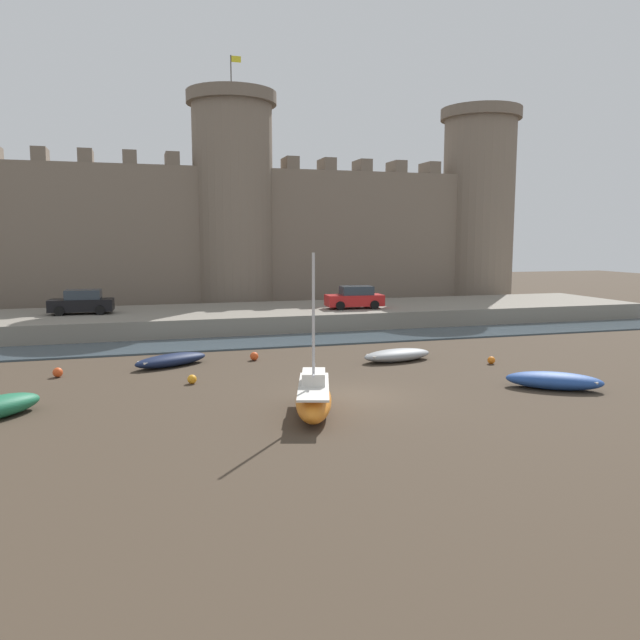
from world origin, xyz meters
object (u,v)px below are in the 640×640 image
mooring_buoy_off_centre (58,372)px  car_quay_east (82,302)px  mooring_buoy_near_shore (491,360)px  car_quay_west (355,298)px  rowboat_midflat_left (397,355)px  mooring_buoy_near_channel (254,356)px  rowboat_midflat_centre (171,360)px  mooring_buoy_mid_mud (192,379)px  sailboat_near_channel_right (314,397)px  rowboat_foreground_left (554,380)px

mooring_buoy_off_centre → car_quay_east: 14.40m
mooring_buoy_near_shore → car_quay_west: size_ratio=0.09×
rowboat_midflat_left → mooring_buoy_near_channel: bearing=161.9°
rowboat_midflat_centre → rowboat_midflat_left: size_ratio=1.00×
rowboat_midflat_left → mooring_buoy_off_centre: size_ratio=9.03×
car_quay_east → mooring_buoy_mid_mud: bearing=-71.8°
rowboat_midflat_left → car_quay_east: car_quay_east is taller
mooring_buoy_near_channel → car_quay_west: 14.44m
sailboat_near_channel_right → car_quay_east: sailboat_near_channel_right is taller
rowboat_midflat_centre → rowboat_foreground_left: size_ratio=1.00×
mooring_buoy_off_centre → sailboat_near_channel_right: bearing=-44.0°
rowboat_foreground_left → car_quay_west: car_quay_west is taller
rowboat_midflat_left → mooring_buoy_near_channel: 7.40m
rowboat_midflat_centre → mooring_buoy_mid_mud: rowboat_midflat_centre is taller
sailboat_near_channel_right → mooring_buoy_near_shore: (11.10, 6.23, -0.45)m
rowboat_midflat_left → rowboat_foreground_left: bearing=-62.4°
sailboat_near_channel_right → mooring_buoy_off_centre: bearing=136.0°
rowboat_midflat_centre → mooring_buoy_mid_mud: (0.65, -4.12, -0.13)m
sailboat_near_channel_right → car_quay_west: size_ratio=1.38×
mooring_buoy_mid_mud → car_quay_west: car_quay_west is taller
mooring_buoy_off_centre → car_quay_west: size_ratio=0.11×
rowboat_foreground_left → sailboat_near_channel_right: bearing=-175.6°
rowboat_midflat_centre → sailboat_near_channel_right: 11.16m
mooring_buoy_near_shore → mooring_buoy_off_centre: size_ratio=0.86×
sailboat_near_channel_right → car_quay_east: (-9.46, 23.47, 1.39)m
rowboat_midflat_left → rowboat_foreground_left: (3.89, -7.44, 0.05)m
sailboat_near_channel_right → mooring_buoy_mid_mud: bearing=121.5°
mooring_buoy_mid_mud → mooring_buoy_near_shore: size_ratio=1.05×
rowboat_foreground_left → mooring_buoy_mid_mud: size_ratio=9.95×
rowboat_foreground_left → mooring_buoy_near_channel: (-10.93, 9.74, -0.16)m
mooring_buoy_near_channel → mooring_buoy_off_centre: mooring_buoy_off_centre is taller
rowboat_midflat_centre → mooring_buoy_off_centre: rowboat_midflat_centre is taller
rowboat_foreground_left → mooring_buoy_near_channel: size_ratio=9.17×
rowboat_midflat_left → car_quay_west: car_quay_west is taller
sailboat_near_channel_right → rowboat_foreground_left: bearing=4.4°
rowboat_foreground_left → mooring_buoy_near_channel: 14.64m
mooring_buoy_near_shore → mooring_buoy_off_centre: bearing=171.8°
rowboat_foreground_left → rowboat_midflat_left: bearing=117.6°
mooring_buoy_near_channel → mooring_buoy_near_shore: 12.09m
mooring_buoy_near_channel → rowboat_foreground_left: bearing=-41.7°
rowboat_foreground_left → car_quay_west: bearing=94.2°
rowboat_midflat_centre → mooring_buoy_mid_mud: 4.17m
mooring_buoy_near_channel → sailboat_near_channel_right: bearing=-89.0°
rowboat_midflat_left → car_quay_east: (-16.30, 15.20, 1.70)m
mooring_buoy_near_shore → car_quay_east: bearing=140.0°
sailboat_near_channel_right → rowboat_midflat_left: bearing=50.4°
rowboat_midflat_centre → car_quay_west: car_quay_west is taller
sailboat_near_channel_right → car_quay_east: size_ratio=1.38×
rowboat_midflat_centre → mooring_buoy_off_centre: 5.21m
mooring_buoy_off_centre → mooring_buoy_mid_mud: bearing=-28.0°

